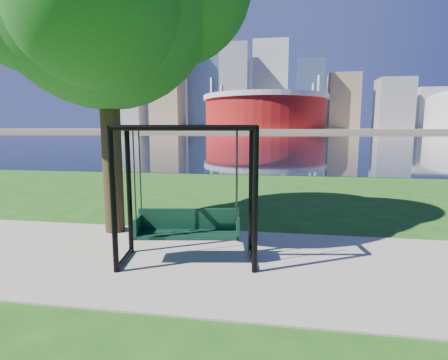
# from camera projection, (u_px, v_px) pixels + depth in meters

# --- Properties ---
(ground) EXTENTS (900.00, 900.00, 0.00)m
(ground) POSITION_uv_depth(u_px,v_px,m) (225.00, 253.00, 7.07)
(ground) COLOR #1E5114
(ground) RESTS_ON ground
(path) EXTENTS (120.00, 4.00, 0.03)m
(path) POSITION_uv_depth(u_px,v_px,m) (221.00, 262.00, 6.58)
(path) COLOR #9E937F
(path) RESTS_ON ground
(river) EXTENTS (900.00, 180.00, 0.02)m
(river) POSITION_uv_depth(u_px,v_px,m) (277.00, 136.00, 106.65)
(river) COLOR black
(river) RESTS_ON ground
(far_bank) EXTENTS (900.00, 228.00, 2.00)m
(far_bank) POSITION_uv_depth(u_px,v_px,m) (280.00, 130.00, 305.68)
(far_bank) COLOR #937F60
(far_bank) RESTS_ON ground
(stadium) EXTENTS (83.00, 83.00, 32.00)m
(stadium) POSITION_uv_depth(u_px,v_px,m) (265.00, 111.00, 236.00)
(stadium) COLOR maroon
(stadium) RESTS_ON far_bank
(skyline) EXTENTS (392.00, 66.00, 96.50)m
(skyline) POSITION_uv_depth(u_px,v_px,m) (276.00, 91.00, 314.30)
(skyline) COLOR gray
(skyline) RESTS_ON far_bank
(swing) EXTENTS (2.64, 1.46, 2.57)m
(swing) POSITION_uv_depth(u_px,v_px,m) (188.00, 198.00, 6.42)
(swing) COLOR black
(swing) RESTS_ON ground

